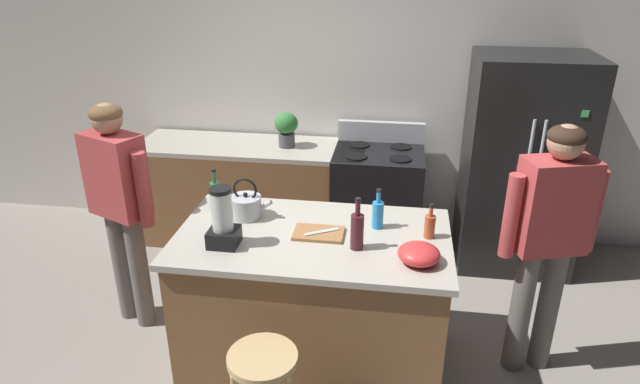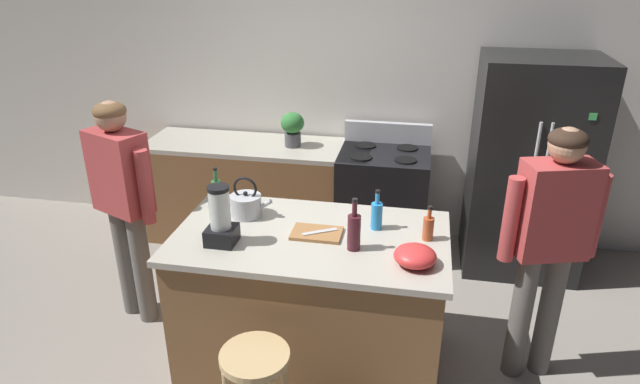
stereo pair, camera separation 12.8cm
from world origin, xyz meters
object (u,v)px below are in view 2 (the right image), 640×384
at_px(bottle_olive_oil, 217,192).
at_px(cutting_board, 317,233).
at_px(tea_kettle, 246,204).
at_px(potted_plant, 292,127).
at_px(refrigerator, 529,168).
at_px(chef_knife, 320,232).
at_px(bottle_wine, 354,231).
at_px(kitchen_island, 311,298).
at_px(blender_appliance, 221,220).
at_px(stove_range, 382,201).
at_px(person_by_island_left, 123,194).
at_px(bar_stool, 256,375).
at_px(person_by_sink_right, 550,235).
at_px(bottle_soda, 377,215).
at_px(bottle_cooking_sauce, 428,228).
at_px(mixing_bowl, 415,256).

xyz_separation_m(bottle_olive_oil, cutting_board, (0.73, -0.27, -0.09)).
bearing_deg(bottle_olive_oil, tea_kettle, -22.31).
relative_size(potted_plant, tea_kettle, 1.09).
distance_m(refrigerator, chef_knife, 2.07).
bearing_deg(cutting_board, bottle_wine, -27.55).
height_order(kitchen_island, blender_appliance, blender_appliance).
bearing_deg(stove_range, person_by_island_left, -142.07).
relative_size(person_by_island_left, bar_stool, 2.56).
height_order(person_by_sink_right, potted_plant, person_by_sink_right).
xyz_separation_m(refrigerator, bar_stool, (-1.62, -2.26, -0.39)).
distance_m(stove_range, bottle_soda, 1.47).
bearing_deg(tea_kettle, potted_plant, 90.90).
xyz_separation_m(stove_range, bottle_soda, (0.06, -1.37, 0.54)).
bearing_deg(bottle_wine, kitchen_island, 156.60).
relative_size(person_by_island_left, potted_plant, 5.41).
xyz_separation_m(kitchen_island, chef_knife, (0.06, 0.01, 0.48)).
height_order(bar_stool, cutting_board, cutting_board).
bearing_deg(stove_range, refrigerator, -1.22).
height_order(person_by_island_left, chef_knife, person_by_island_left).
relative_size(stove_range, person_by_sink_right, 0.67).
bearing_deg(bar_stool, stove_range, 78.65).
height_order(potted_plant, blender_appliance, blender_appliance).
distance_m(bottle_wine, bottle_soda, 0.29).
height_order(refrigerator, stove_range, refrigerator).
height_order(bar_stool, bottle_wine, bottle_wine).
bearing_deg(bottle_olive_oil, refrigerator, 29.47).
bearing_deg(chef_knife, bar_stool, -134.03).
bearing_deg(kitchen_island, stove_range, 78.06).
bearing_deg(bottle_wine, bottle_cooking_sauce, 25.03).
distance_m(person_by_sink_right, mixing_bowl, 0.84).
distance_m(person_by_island_left, person_by_sink_right, 2.73).
distance_m(mixing_bowl, cutting_board, 0.63).
relative_size(bottle_soda, tea_kettle, 0.93).
relative_size(bar_stool, bottle_wine, 2.00).
height_order(person_by_sink_right, bottle_olive_oil, person_by_sink_right).
xyz_separation_m(stove_range, blender_appliance, (-0.81, -1.72, 0.60)).
relative_size(refrigerator, bottle_soda, 6.92).
relative_size(bar_stool, bottle_cooking_sauce, 2.93).
height_order(refrigerator, mixing_bowl, refrigerator).
distance_m(blender_appliance, bottle_olive_oil, 0.51).
relative_size(potted_plant, mixing_bowl, 1.28).
xyz_separation_m(bottle_cooking_sauce, cutting_board, (-0.65, -0.07, -0.07)).
bearing_deg(cutting_board, mixing_bowl, -21.29).
bearing_deg(bottle_olive_oil, chef_knife, -19.74).
distance_m(kitchen_island, mixing_bowl, 0.84).
bearing_deg(bar_stool, blender_appliance, 122.02).
relative_size(potted_plant, blender_appliance, 0.84).
height_order(refrigerator, blender_appliance, refrigerator).
bearing_deg(mixing_bowl, chef_knife, 158.04).
bearing_deg(chef_knife, blender_appliance, 170.05).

